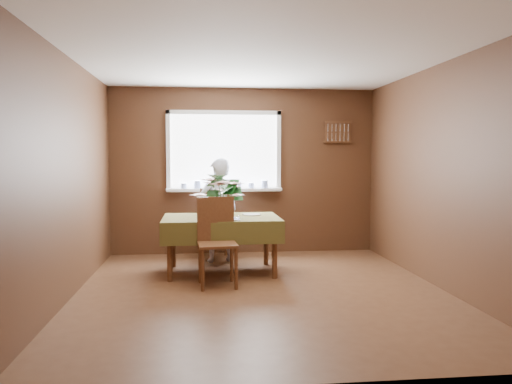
{
  "coord_description": "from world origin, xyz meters",
  "views": [
    {
      "loc": [
        -0.64,
        -5.31,
        1.46
      ],
      "look_at": [
        0.0,
        0.55,
        1.05
      ],
      "focal_mm": 35.0,
      "sensor_mm": 36.0,
      "label": 1
    }
  ],
  "objects": [
    {
      "name": "wall_back",
      "position": [
        0.0,
        2.25,
        1.25
      ],
      "size": [
        4.0,
        0.0,
        4.0
      ],
      "primitive_type": "plane",
      "rotation": [
        1.57,
        0.0,
        0.0
      ],
      "color": "brown",
      "rests_on": "floor"
    },
    {
      "name": "chair_far",
      "position": [
        -0.45,
        1.75,
        0.56
      ],
      "size": [
        0.48,
        0.48,
        1.03
      ],
      "rotation": [
        0.0,
        0.0,
        3.22
      ],
      "color": "brown",
      "rests_on": "floor"
    },
    {
      "name": "window_assembly",
      "position": [
        -0.3,
        2.19,
        1.34
      ],
      "size": [
        1.72,
        0.2,
        1.22
      ],
      "color": "white",
      "rests_on": "wall_back"
    },
    {
      "name": "table_knife",
      "position": [
        -0.2,
        0.8,
        0.72
      ],
      "size": [
        0.07,
        0.2,
        0.0
      ],
      "primitive_type": "cube",
      "rotation": [
        0.0,
        0.0,
        -0.29
      ],
      "color": "silver",
      "rests_on": "dining_table"
    },
    {
      "name": "chair_near",
      "position": [
        -0.47,
        0.36,
        0.54
      ],
      "size": [
        0.46,
        0.46,
        1.0
      ],
      "rotation": [
        0.0,
        0.0,
        0.08
      ],
      "color": "brown",
      "rests_on": "floor"
    },
    {
      "name": "wall_right",
      "position": [
        2.0,
        0.0,
        1.25
      ],
      "size": [
        0.0,
        4.5,
        4.5
      ],
      "primitive_type": "plane",
      "rotation": [
        1.57,
        0.0,
        -1.57
      ],
      "color": "brown",
      "rests_on": "floor"
    },
    {
      "name": "ceiling",
      "position": [
        0.0,
        0.0,
        2.5
      ],
      "size": [
        4.5,
        4.5,
        0.0
      ],
      "primitive_type": "plane",
      "rotation": [
        3.14,
        0.0,
        0.0
      ],
      "color": "white",
      "rests_on": "wall_back"
    },
    {
      "name": "wall_front",
      "position": [
        0.0,
        -2.25,
        1.25
      ],
      "size": [
        4.0,
        0.0,
        4.0
      ],
      "primitive_type": "plane",
      "rotation": [
        -1.57,
        0.0,
        0.0
      ],
      "color": "brown",
      "rests_on": "floor"
    },
    {
      "name": "spoon_rack",
      "position": [
        1.45,
        2.22,
        1.85
      ],
      "size": [
        0.44,
        0.05,
        0.33
      ],
      "color": "brown",
      "rests_on": "wall_back"
    },
    {
      "name": "seated_woman",
      "position": [
        -0.4,
        1.63,
        0.73
      ],
      "size": [
        0.59,
        0.46,
        1.45
      ],
      "primitive_type": "imported",
      "rotation": [
        0.0,
        0.0,
        3.37
      ],
      "color": "white",
      "rests_on": "floor"
    },
    {
      "name": "floor",
      "position": [
        0.0,
        0.0,
        0.0
      ],
      "size": [
        4.5,
        4.5,
        0.0
      ],
      "primitive_type": "plane",
      "color": "#4D2D1A",
      "rests_on": "ground"
    },
    {
      "name": "wall_left",
      "position": [
        -2.0,
        0.0,
        1.25
      ],
      "size": [
        0.0,
        4.5,
        4.5
      ],
      "primitive_type": "plane",
      "rotation": [
        1.57,
        0.0,
        1.57
      ],
      "color": "brown",
      "rests_on": "floor"
    },
    {
      "name": "dining_table",
      "position": [
        -0.4,
        0.95,
        0.63
      ],
      "size": [
        1.47,
        1.01,
        0.72
      ],
      "rotation": [
        0.0,
        0.0,
        0.0
      ],
      "color": "brown",
      "rests_on": "floor"
    },
    {
      "name": "flower_bouquet",
      "position": [
        -0.37,
        0.78,
        1.04
      ],
      "size": [
        0.59,
        0.59,
        0.51
      ],
      "rotation": [
        0.0,
        0.0,
        -0.23
      ],
      "color": "white",
      "rests_on": "dining_table"
    },
    {
      "name": "side_plate",
      "position": [
        0.0,
        1.1,
        0.72
      ],
      "size": [
        0.27,
        0.27,
        0.01
      ],
      "primitive_type": "cylinder",
      "rotation": [
        0.0,
        0.0,
        -0.14
      ],
      "color": "white",
      "rests_on": "dining_table"
    }
  ]
}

